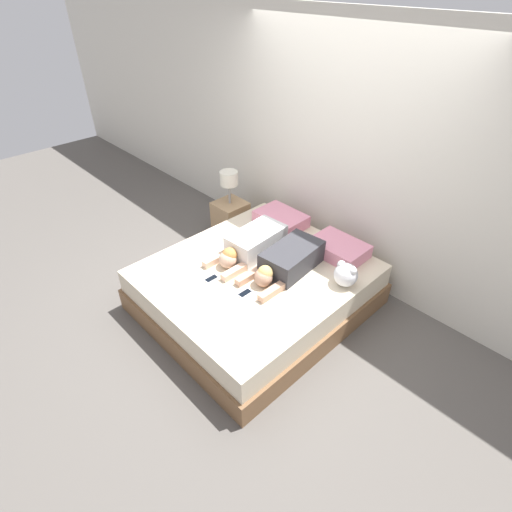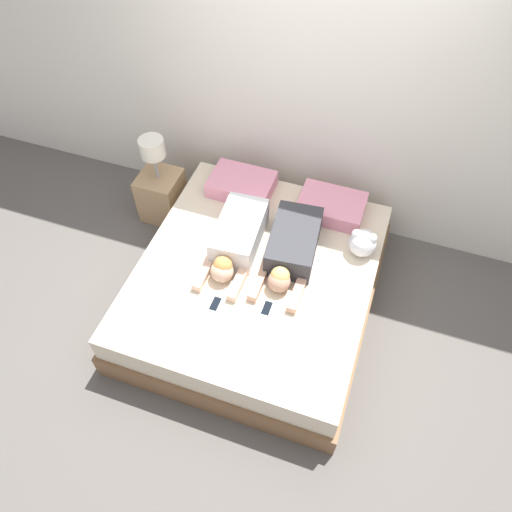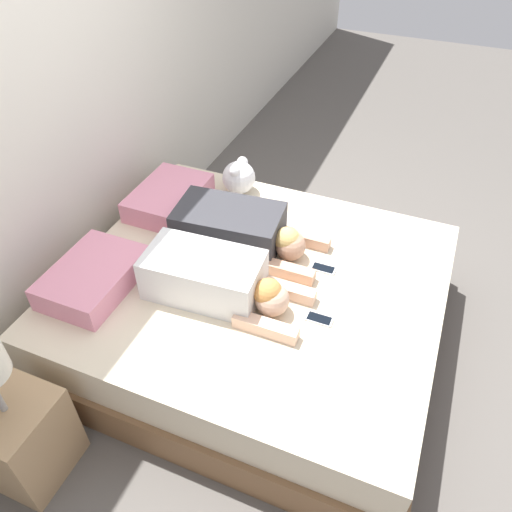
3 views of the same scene
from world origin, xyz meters
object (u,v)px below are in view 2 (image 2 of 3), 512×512
pillow_head_right (331,206)px  nightstand (161,191)px  plush_toy (363,242)px  person_left (236,240)px  person_right (291,249)px  cell_phone_left (215,304)px  pillow_head_left (242,184)px  cell_phone_right (267,308)px  bed (256,286)px

pillow_head_right → nightstand: size_ratio=0.61×
plush_toy → person_left: bearing=-162.6°
person_left → person_right: size_ratio=0.98×
cell_phone_left → nightstand: bearing=132.6°
person_right → plush_toy: plush_toy is taller
person_left → plush_toy: bearing=17.4°
pillow_head_left → cell_phone_left: 1.21m
person_left → plush_toy: person_left is taller
person_right → plush_toy: bearing=24.9°
cell_phone_right → person_right: bearing=87.2°
pillow_head_right → cell_phone_left: 1.32m
bed → pillow_head_right: pillow_head_right is taller
pillow_head_left → plush_toy: bearing=-17.0°
bed → pillow_head_right: 0.92m
pillow_head_right → cell_phone_right: pillow_head_right is taller
pillow_head_left → plush_toy: size_ratio=2.36×
bed → nightstand: bearing=150.0°
bed → person_right: (0.22, 0.19, 0.35)m
pillow_head_left → pillow_head_right: (0.80, 0.00, 0.00)m
nightstand → cell_phone_left: bearing=-47.4°
cell_phone_right → bed: bearing=121.2°
pillow_head_right → cell_phone_right: bearing=-100.5°
nightstand → person_right: bearing=-19.2°
person_right → person_left: bearing=-172.1°
pillow_head_right → plush_toy: 0.48m
pillow_head_left → plush_toy: 1.19m
pillow_head_left → person_left: 0.67m
cell_phone_left → plush_toy: bearing=43.0°
cell_phone_right → nightstand: size_ratio=0.16×
person_left → nightstand: nightstand is taller
plush_toy → person_right: bearing=-155.1°
cell_phone_left → person_right: bearing=56.9°
bed → person_right: person_right is taller
cell_phone_right → pillow_head_right: bearing=79.5°
person_right → cell_phone_left: bearing=-123.1°
cell_phone_right → plush_toy: plush_toy is taller
bed → cell_phone_left: cell_phone_left is taller
bed → plush_toy: 0.92m
person_left → nightstand: bearing=150.5°
cell_phone_right → cell_phone_left: bearing=-166.5°
bed → pillow_head_left: bearing=117.5°
cell_phone_left → pillow_head_right: bearing=64.3°
plush_toy → nightstand: (-1.91, 0.25, -0.29)m
plush_toy → cell_phone_left: bearing=-137.0°
bed → person_left: size_ratio=2.33×
pillow_head_right → bed: bearing=-117.5°
bed → pillow_head_right: bearing=62.5°
pillow_head_left → pillow_head_right: 0.80m
cell_phone_right → nightstand: (-1.37, 1.00, -0.18)m
pillow_head_right → person_left: person_left is taller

